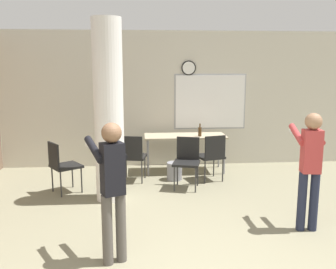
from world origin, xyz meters
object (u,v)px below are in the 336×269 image
(folding_table, at_px, (185,138))
(person_playing_front, at_px, (112,182))
(chair_near_pillar, at_px, (62,163))
(chair_table_right, at_px, (212,154))
(chair_table_front, at_px, (187,159))
(bottle_on_table, at_px, (200,131))
(person_playing_side, at_px, (310,162))
(chair_table_left, at_px, (133,154))

(folding_table, height_order, person_playing_front, person_playing_front)
(folding_table, bearing_deg, chair_near_pillar, -152.42)
(folding_table, xyz_separation_m, person_playing_front, (-1.20, -3.45, 0.22))
(chair_table_right, bearing_deg, chair_table_front, -147.22)
(folding_table, height_order, bottle_on_table, bottle_on_table)
(person_playing_side, bearing_deg, chair_table_front, 126.06)
(chair_table_right, bearing_deg, chair_near_pillar, -169.92)
(chair_near_pillar, distance_m, chair_table_right, 2.63)
(folding_table, relative_size, person_playing_side, 1.05)
(bottle_on_table, height_order, chair_near_pillar, bottle_on_table)
(chair_table_front, bearing_deg, bottle_on_table, 67.38)
(chair_table_front, relative_size, person_playing_side, 0.57)
(chair_table_right, relative_size, person_playing_front, 0.57)
(chair_table_left, bearing_deg, person_playing_front, -93.40)
(bottle_on_table, relative_size, person_playing_front, 0.16)
(folding_table, bearing_deg, chair_table_left, -149.44)
(person_playing_front, bearing_deg, folding_table, 70.85)
(folding_table, bearing_deg, person_playing_side, -66.32)
(bottle_on_table, xyz_separation_m, chair_table_front, (-0.36, -0.87, -0.32))
(person_playing_side, bearing_deg, bottle_on_table, 109.65)
(folding_table, bearing_deg, bottle_on_table, -24.68)
(chair_table_front, xyz_separation_m, person_playing_side, (1.32, -1.82, 0.39))
(chair_near_pillar, relative_size, person_playing_front, 0.57)
(chair_table_left, height_order, person_playing_side, person_playing_side)
(chair_table_right, distance_m, chair_table_front, 0.59)
(chair_near_pillar, relative_size, chair_table_front, 1.00)
(chair_table_right, relative_size, chair_table_front, 1.00)
(chair_near_pillar, distance_m, chair_table_front, 2.10)
(folding_table, distance_m, bottle_on_table, 0.34)
(folding_table, bearing_deg, person_playing_front, -109.15)
(chair_near_pillar, xyz_separation_m, chair_table_front, (2.10, 0.14, 0.00))
(bottle_on_table, height_order, chair_table_front, bottle_on_table)
(chair_near_pillar, distance_m, person_playing_front, 2.54)
(folding_table, relative_size, bottle_on_table, 6.42)
(chair_table_left, bearing_deg, chair_table_right, -2.99)
(chair_near_pillar, distance_m, chair_table_left, 1.28)
(chair_table_left, xyz_separation_m, chair_table_front, (0.94, -0.39, 0.00))
(bottle_on_table, relative_size, person_playing_side, 0.16)
(chair_table_right, xyz_separation_m, person_playing_side, (0.83, -2.14, 0.39))
(chair_near_pillar, xyz_separation_m, chair_table_right, (2.59, 0.46, 0.00))
(chair_table_left, bearing_deg, folding_table, 30.56)
(person_playing_side, bearing_deg, folding_table, 113.68)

